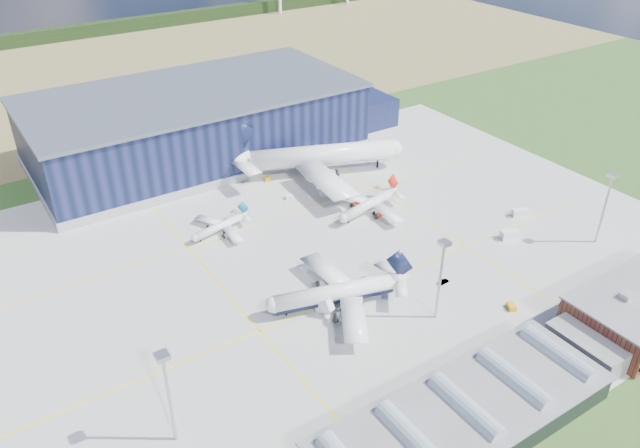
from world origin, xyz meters
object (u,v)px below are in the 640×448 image
(airstair, at_px, (323,308))
(car_a, at_px, (599,296))
(light_mast_center, at_px, (441,268))
(gse_cart_b, at_px, (289,197))
(gse_van_c, at_px, (510,235))
(hangar, at_px, (203,125))
(light_mast_west, at_px, (167,384))
(light_mast_east, at_px, (607,197))
(car_b, at_px, (443,282))
(gse_tug_b, at_px, (512,307))
(airliner_widebody, at_px, (321,145))
(airliner_red, at_px, (368,200))
(airliner_regional, at_px, (218,223))
(airliner_navy, at_px, (334,285))
(gse_cart_a, at_px, (305,269))
(gse_tug_c, at_px, (267,179))
(gse_van_b, at_px, (520,213))

(airstair, distance_m, car_a, 73.66)
(light_mast_center, bearing_deg, gse_cart_b, 89.10)
(gse_cart_b, relative_size, gse_van_c, 0.48)
(hangar, distance_m, light_mast_west, 139.77)
(light_mast_east, bearing_deg, car_b, 169.75)
(airstair, relative_size, car_a, 1.39)
(gse_tug_b, distance_m, car_a, 24.95)
(light_mast_center, bearing_deg, car_b, 39.58)
(airliner_widebody, distance_m, car_a, 105.58)
(light_mast_east, bearing_deg, airstair, 169.09)
(gse_tug_b, bearing_deg, car_b, 141.90)
(airliner_red, bearing_deg, airstair, 28.66)
(airliner_regional, height_order, car_b, airliner_regional)
(airliner_red, relative_size, gse_cart_b, 10.94)
(light_mast_west, relative_size, airliner_red, 0.78)
(gse_tug_b, xyz_separation_m, gse_cart_b, (-17.62, 82.96, -0.06))
(airliner_regional, distance_m, gse_cart_b, 30.88)
(light_mast_west, relative_size, car_b, 6.74)
(airliner_navy, relative_size, airstair, 8.01)
(light_mast_west, xyz_separation_m, car_a, (111.78, -18.00, -14.80))
(gse_cart_a, xyz_separation_m, gse_cart_b, (18.18, 39.10, -0.01))
(light_mast_east, height_order, gse_tug_b, light_mast_east)
(airliner_regional, bearing_deg, gse_tug_c, -154.05)
(light_mast_east, relative_size, gse_cart_b, 8.57)
(light_mast_center, relative_size, gse_cart_a, 8.49)
(light_mast_west, distance_m, airliner_widebody, 124.68)
(airliner_red, distance_m, gse_tug_c, 42.04)
(gse_van_b, xyz_separation_m, car_b, (-46.33, -13.85, -0.62))
(gse_van_b, bearing_deg, light_mast_east, -138.38)
(light_mast_west, bearing_deg, car_b, 6.73)
(gse_van_c, bearing_deg, light_mast_center, 128.32)
(airliner_navy, relative_size, gse_cart_b, 15.34)
(airliner_navy, height_order, gse_tug_b, airliner_navy)
(gse_van_c, bearing_deg, airliner_navy, 106.83)
(airliner_widebody, bearing_deg, gse_cart_a, -106.22)
(airliner_widebody, height_order, car_a, airliner_widebody)
(gse_cart_a, bearing_deg, light_mast_west, -159.45)
(gse_tug_b, xyz_separation_m, car_b, (-7.13, 17.93, -0.08))
(light_mast_east, xyz_separation_m, car_a, (-23.22, -18.00, -14.80))
(airliner_widebody, distance_m, gse_cart_a, 63.31)
(airliner_regional, bearing_deg, light_mast_center, 101.09)
(airliner_navy, relative_size, gse_tug_b, 13.96)
(airliner_regional, relative_size, gse_van_c, 4.07)
(gse_van_c, bearing_deg, airliner_widebody, 37.55)
(gse_cart_b, bearing_deg, gse_cart_a, 176.62)
(hangar, distance_m, light_mast_east, 144.23)
(airliner_red, distance_m, gse_cart_b, 28.18)
(light_mast_east, height_order, gse_cart_b, light_mast_east)
(airliner_navy, distance_m, airliner_widebody, 78.22)
(light_mast_east, distance_m, airliner_red, 71.31)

